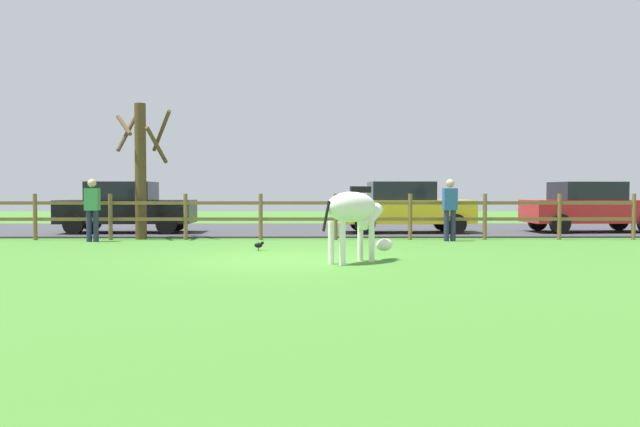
{
  "coord_description": "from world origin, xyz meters",
  "views": [
    {
      "loc": [
        0.62,
        -12.45,
        1.32
      ],
      "look_at": [
        0.73,
        1.47,
        0.84
      ],
      "focal_mm": 36.2,
      "sensor_mm": 36.0,
      "label": 1
    }
  ],
  "objects_px": {
    "bare_tree": "(141,166)",
    "crow_on_grass": "(259,245)",
    "parked_car_black": "(126,207)",
    "visitor_left_of_tree": "(450,207)",
    "visitor_right_of_tree": "(92,207)",
    "parked_car_yellow": "(404,207)",
    "parked_car_red": "(590,207)",
    "zebra": "(355,213)"
  },
  "relations": [
    {
      "from": "bare_tree",
      "to": "visitor_left_of_tree",
      "type": "height_order",
      "value": "bare_tree"
    },
    {
      "from": "parked_car_red",
      "to": "visitor_left_of_tree",
      "type": "distance_m",
      "value": 5.84
    },
    {
      "from": "bare_tree",
      "to": "crow_on_grass",
      "type": "xyz_separation_m",
      "value": [
        3.53,
        -3.45,
        -1.89
      ]
    },
    {
      "from": "crow_on_grass",
      "to": "visitor_right_of_tree",
      "type": "xyz_separation_m",
      "value": [
        -4.56,
        2.52,
        0.78
      ]
    },
    {
      "from": "bare_tree",
      "to": "parked_car_red",
      "type": "height_order",
      "value": "bare_tree"
    },
    {
      "from": "visitor_right_of_tree",
      "to": "bare_tree",
      "type": "bearing_deg",
      "value": 41.94
    },
    {
      "from": "zebra",
      "to": "parked_car_black",
      "type": "distance_m",
      "value": 10.26
    },
    {
      "from": "crow_on_grass",
      "to": "visitor_right_of_tree",
      "type": "bearing_deg",
      "value": 151.04
    },
    {
      "from": "parked_car_black",
      "to": "visitor_left_of_tree",
      "type": "relative_size",
      "value": 2.47
    },
    {
      "from": "zebra",
      "to": "parked_car_yellow",
      "type": "relative_size",
      "value": 0.37
    },
    {
      "from": "bare_tree",
      "to": "crow_on_grass",
      "type": "bearing_deg",
      "value": -44.38
    },
    {
      "from": "crow_on_grass",
      "to": "parked_car_yellow",
      "type": "height_order",
      "value": "parked_car_yellow"
    },
    {
      "from": "zebra",
      "to": "parked_car_red",
      "type": "distance_m",
      "value": 11.29
    },
    {
      "from": "parked_car_black",
      "to": "parked_car_red",
      "type": "height_order",
      "value": "same"
    },
    {
      "from": "visitor_right_of_tree",
      "to": "parked_car_yellow",
      "type": "bearing_deg",
      "value": 18.72
    },
    {
      "from": "parked_car_yellow",
      "to": "bare_tree",
      "type": "bearing_deg",
      "value": -165.31
    },
    {
      "from": "zebra",
      "to": "visitor_right_of_tree",
      "type": "height_order",
      "value": "visitor_right_of_tree"
    },
    {
      "from": "zebra",
      "to": "parked_car_black",
      "type": "relative_size",
      "value": 0.37
    },
    {
      "from": "bare_tree",
      "to": "zebra",
      "type": "height_order",
      "value": "bare_tree"
    },
    {
      "from": "zebra",
      "to": "visitor_right_of_tree",
      "type": "relative_size",
      "value": 0.92
    },
    {
      "from": "parked_car_red",
      "to": "visitor_right_of_tree",
      "type": "xyz_separation_m",
      "value": [
        -14.38,
        -3.15,
        0.06
      ]
    },
    {
      "from": "parked_car_black",
      "to": "bare_tree",
      "type": "bearing_deg",
      "value": -63.44
    },
    {
      "from": "parked_car_black",
      "to": "visitor_right_of_tree",
      "type": "height_order",
      "value": "visitor_right_of_tree"
    },
    {
      "from": "visitor_left_of_tree",
      "to": "parked_car_red",
      "type": "bearing_deg",
      "value": 31.06
    },
    {
      "from": "zebra",
      "to": "parked_car_yellow",
      "type": "xyz_separation_m",
      "value": [
        2.02,
        7.87,
        -0.08
      ]
    },
    {
      "from": "zebra",
      "to": "crow_on_grass",
      "type": "xyz_separation_m",
      "value": [
        -1.98,
        2.45,
        -0.8
      ]
    },
    {
      "from": "parked_car_yellow",
      "to": "parked_car_red",
      "type": "bearing_deg",
      "value": 2.49
    },
    {
      "from": "bare_tree",
      "to": "visitor_left_of_tree",
      "type": "distance_m",
      "value": 8.45
    },
    {
      "from": "crow_on_grass",
      "to": "parked_car_yellow",
      "type": "distance_m",
      "value": 6.78
    },
    {
      "from": "crow_on_grass",
      "to": "bare_tree",
      "type": "bearing_deg",
      "value": 135.62
    },
    {
      "from": "visitor_left_of_tree",
      "to": "zebra",
      "type": "bearing_deg",
      "value": -119.0
    },
    {
      "from": "parked_car_red",
      "to": "parked_car_yellow",
      "type": "bearing_deg",
      "value": -177.51
    },
    {
      "from": "crow_on_grass",
      "to": "parked_car_red",
      "type": "distance_m",
      "value": 11.37
    },
    {
      "from": "visitor_left_of_tree",
      "to": "crow_on_grass",
      "type": "bearing_deg",
      "value": -151.04
    },
    {
      "from": "crow_on_grass",
      "to": "parked_car_black",
      "type": "distance_m",
      "value": 7.15
    },
    {
      "from": "parked_car_black",
      "to": "visitor_right_of_tree",
      "type": "distance_m",
      "value": 2.95
    },
    {
      "from": "bare_tree",
      "to": "visitor_right_of_tree",
      "type": "height_order",
      "value": "bare_tree"
    },
    {
      "from": "parked_car_yellow",
      "to": "visitor_right_of_tree",
      "type": "bearing_deg",
      "value": -161.28
    },
    {
      "from": "parked_car_black",
      "to": "visitor_right_of_tree",
      "type": "xyz_separation_m",
      "value": [
        -0.02,
        -2.95,
        0.06
      ]
    },
    {
      "from": "parked_car_red",
      "to": "visitor_right_of_tree",
      "type": "bearing_deg",
      "value": -167.63
    },
    {
      "from": "visitor_left_of_tree",
      "to": "visitor_right_of_tree",
      "type": "relative_size",
      "value": 1.0
    },
    {
      "from": "crow_on_grass",
      "to": "parked_car_red",
      "type": "height_order",
      "value": "parked_car_red"
    }
  ]
}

